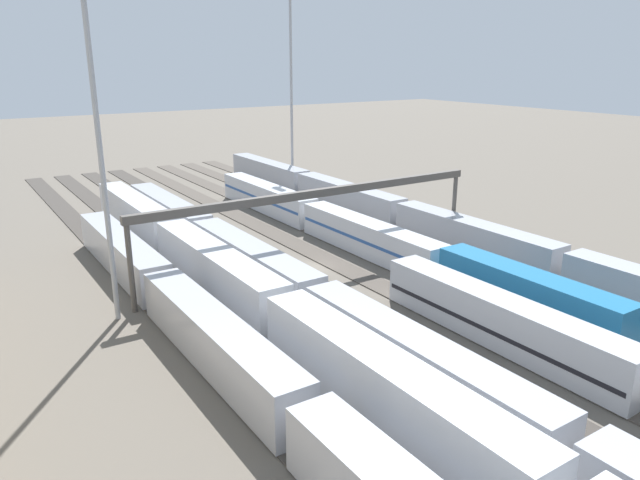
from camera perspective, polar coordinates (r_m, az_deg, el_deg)
The scene contains 17 objects.
ground_plane at distance 63.68m, azimuth -0.50°, elevation -2.70°, with size 400.00×400.00×0.00m, color #60594F.
track_bed_0 at distance 74.11m, azimuth 10.95°, elevation -0.09°, with size 140.00×2.80×0.12m, color #4C443D.
track_bed_1 at distance 70.84m, azimuth 8.03°, elevation -0.75°, with size 140.00×2.80×0.12m, color #4C443D.
track_bed_2 at distance 67.79m, azimuth 4.84°, elevation -1.46°, with size 140.00×2.80×0.12m, color #4C443D.
track_bed_3 at distance 64.97m, azimuth 1.35°, elevation -2.24°, with size 140.00×2.80×0.12m, color #4C443D.
track_bed_4 at distance 62.43m, azimuth -2.44°, elevation -3.07°, with size 140.00×2.80×0.12m, color #3D3833.
track_bed_5 at distance 60.20m, azimuth -6.53°, elevation -3.95°, with size 140.00×2.80×0.12m, color #3D3833.
track_bed_6 at distance 58.31m, azimuth -10.93°, elevation -4.87°, with size 140.00×2.80×0.12m, color #3D3833.
track_bed_7 at distance 56.80m, azimuth -15.60°, elevation -5.82°, with size 140.00×2.80×0.12m, color #3D3833.
train_on_track_2 at distance 69.07m, azimuth 3.60°, elevation 0.71°, with size 66.40×3.06×4.40m.
train_on_track_7 at distance 43.95m, azimuth -10.01°, elevation -9.58°, with size 71.40×3.00×3.80m.
train_on_track_5 at distance 49.72m, azimuth -0.25°, elevation -6.05°, with size 95.60×3.00×3.80m.
train_on_track_6 at distance 44.99m, azimuth -3.74°, elevation -7.84°, with size 95.60×3.00×5.00m.
train_on_track_0 at distance 70.52m, azimuth 13.58°, elevation 0.56°, with size 114.80×3.00×4.40m.
light_mast_0 at distance 103.31m, azimuth -2.81°, elevation 16.48°, with size 2.80×0.70×33.07m.
light_mast_1 at distance 50.30m, azimuth -20.77°, elevation 11.46°, with size 2.80×0.70×27.63m.
signal_gantry at distance 60.80m, azimuth -0.08°, elevation 3.95°, with size 0.70×40.00×8.80m.
Camera 1 is at (-50.42, 32.39, 21.55)m, focal length 33.25 mm.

